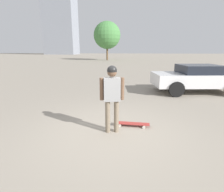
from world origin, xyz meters
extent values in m
plane|color=gray|center=(0.00, 0.00, 0.00)|extent=(220.00, 220.00, 0.00)
cylinder|color=#7A6B56|center=(0.11, 0.02, 0.42)|extent=(0.12, 0.12, 0.85)
cylinder|color=#7A6B56|center=(-0.11, -0.02, 0.42)|extent=(0.12, 0.12, 0.85)
cube|color=#999999|center=(0.00, 0.00, 1.14)|extent=(0.44, 0.28, 0.58)
cylinder|color=brown|center=(0.25, 0.05, 1.16)|extent=(0.10, 0.10, 0.55)
cylinder|color=brown|center=(-0.25, -0.05, 1.16)|extent=(0.10, 0.10, 0.55)
sphere|color=brown|center=(0.00, 0.00, 1.57)|extent=(0.23, 0.23, 0.23)
sphere|color=black|center=(0.00, 0.00, 1.61)|extent=(0.24, 0.24, 0.24)
cube|color=#A5332D|center=(-0.52, -0.41, 0.08)|extent=(0.98, 0.22, 0.01)
cylinder|color=silver|center=(-0.18, -0.31, 0.04)|extent=(0.08, 0.03, 0.08)
cylinder|color=silver|center=(-0.19, -0.53, 0.04)|extent=(0.08, 0.03, 0.08)
cylinder|color=silver|center=(-0.84, -0.29, 0.04)|extent=(0.08, 0.03, 0.08)
cylinder|color=silver|center=(-0.85, -0.51, 0.04)|extent=(0.08, 0.03, 0.08)
cube|color=silver|center=(-3.63, -4.98, 0.66)|extent=(4.41, 2.41, 0.61)
cube|color=#1E232D|center=(-3.73, -4.99, 1.17)|extent=(2.10, 1.89, 0.41)
cylinder|color=black|center=(-2.47, -3.89, 0.35)|extent=(0.73, 0.30, 0.71)
cylinder|color=black|center=(-2.21, -5.69, 0.35)|extent=(0.73, 0.30, 0.71)
cylinder|color=black|center=(-4.78, -6.07, 0.35)|extent=(0.73, 0.30, 0.71)
cube|color=gray|center=(35.46, -82.21, 21.24)|extent=(14.77, 10.13, 42.49)
cylinder|color=brown|center=(5.26, -33.46, 1.55)|extent=(0.37, 0.37, 3.11)
sphere|color=#478442|center=(5.26, -33.46, 5.05)|extent=(5.54, 5.54, 5.54)
camera|label=1|loc=(-0.53, 4.18, 2.09)|focal=28.00mm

